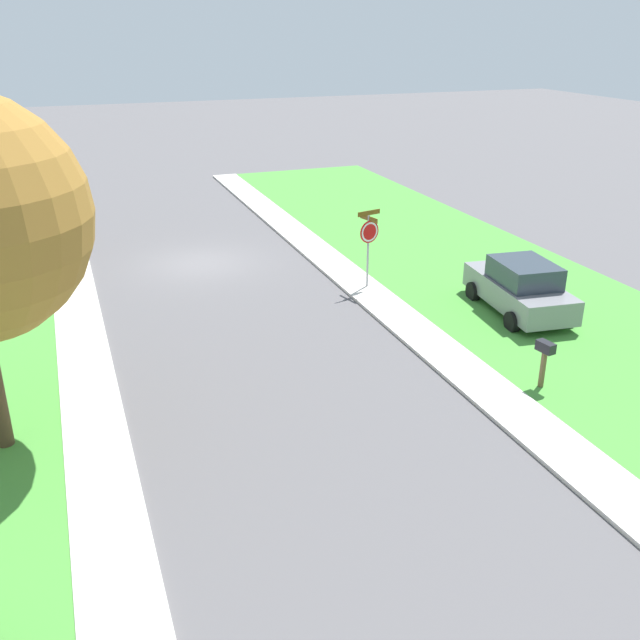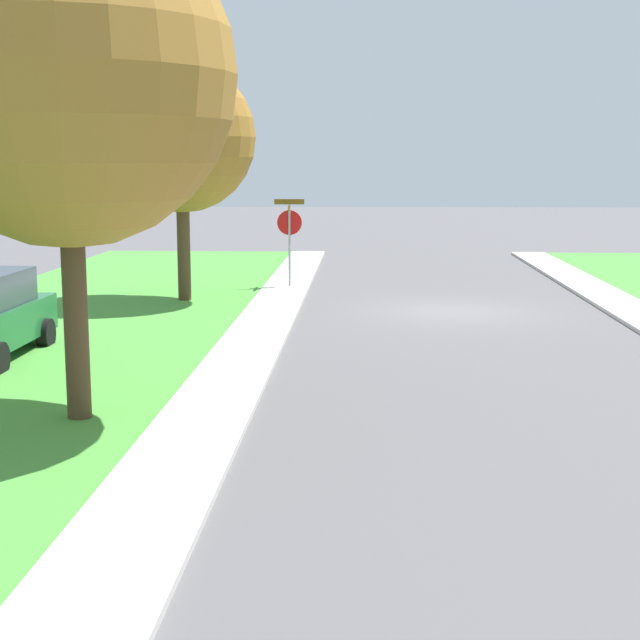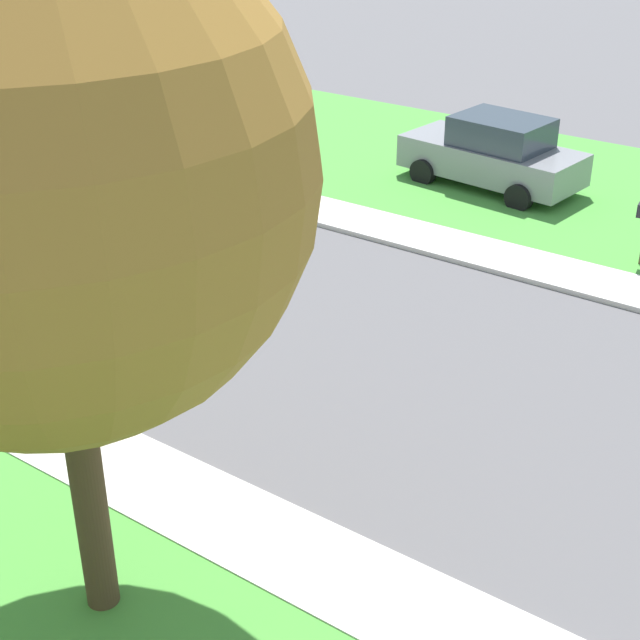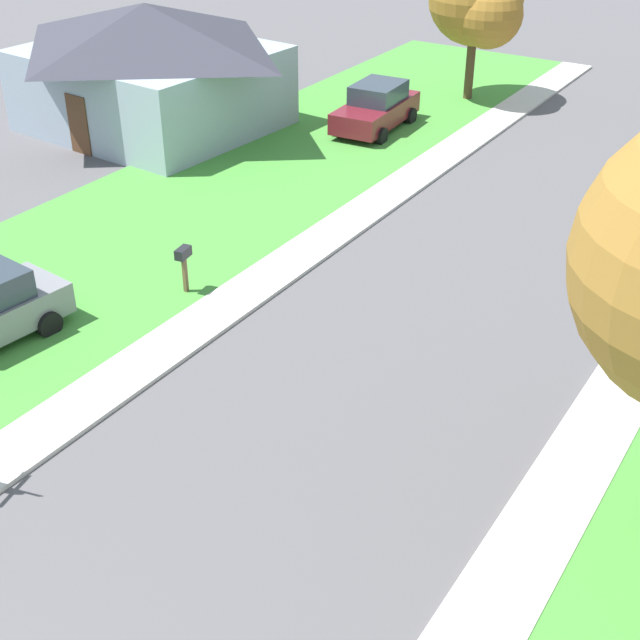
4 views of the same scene
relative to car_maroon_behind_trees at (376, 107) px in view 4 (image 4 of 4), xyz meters
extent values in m
cube|color=beige|center=(12.91, -14.85, -0.82)|extent=(1.40, 56.00, 0.10)
cube|color=beige|center=(3.51, -14.85, -0.82)|extent=(1.40, 56.00, 0.10)
cube|color=#479338|center=(-1.19, -14.85, -0.83)|extent=(8.00, 56.00, 0.08)
cube|color=maroon|center=(0.00, -0.05, -0.17)|extent=(2.08, 4.41, 0.76)
cube|color=#2D3842|center=(-0.01, 0.15, 0.55)|extent=(1.74, 2.20, 0.68)
cylinder|color=black|center=(0.99, -1.32, -0.55)|extent=(0.28, 0.65, 0.64)
cylinder|color=black|center=(-0.81, -1.44, -0.55)|extent=(0.28, 0.65, 0.64)
cylinder|color=black|center=(0.81, 1.34, -0.55)|extent=(0.28, 0.65, 0.64)
cylinder|color=black|center=(-0.98, 1.22, -0.55)|extent=(0.28, 0.65, 0.64)
cylinder|color=black|center=(0.82, -17.14, -0.55)|extent=(0.31, 0.66, 0.64)
cylinder|color=black|center=(-0.97, -16.94, -0.55)|extent=(0.31, 0.66, 0.64)
cylinder|color=#4C3823|center=(1.35, 5.45, 0.54)|extent=(0.36, 0.36, 2.82)
sphere|color=#9B6926|center=(2.20, 4.88, 2.80)|extent=(2.65, 2.65, 2.65)
cube|color=#93A3B2|center=(-7.32, -4.26, 0.63)|extent=(8.89, 7.78, 3.00)
pyramid|color=#33333D|center=(-7.32, -4.26, 2.93)|extent=(9.53, 8.42, 1.60)
cube|color=#51331E|center=(-7.58, -7.87, 0.18)|extent=(1.00, 0.13, 2.10)
cube|color=brown|center=(2.22, -13.83, -0.35)|extent=(0.10, 0.10, 1.05)
cube|color=black|center=(2.22, -13.83, 0.31)|extent=(0.31, 0.51, 0.26)
camera|label=1|loc=(12.95, -0.91, 7.70)|focal=39.88mm
camera|label=2|loc=(10.51, -1.95, 2.99)|focal=53.46mm
camera|label=3|loc=(19.78, -9.12, 6.90)|focal=52.94mm
camera|label=4|loc=(15.78, -28.70, 10.22)|focal=49.56mm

